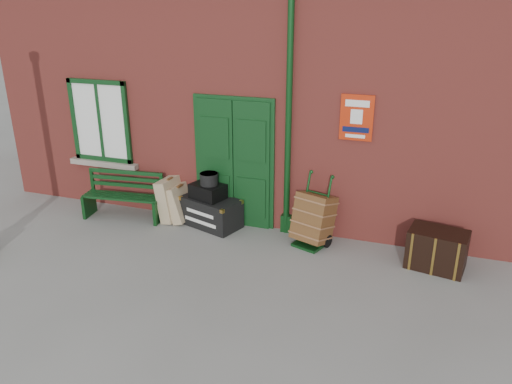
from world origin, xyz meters
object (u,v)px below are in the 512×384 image
at_px(houdini_trunk, 211,212).
at_px(porter_trolley, 313,219).
at_px(bench, 124,194).
at_px(dark_trunk, 437,249).

height_order(houdini_trunk, porter_trolley, porter_trolley).
height_order(bench, dark_trunk, bench).
height_order(porter_trolley, dark_trunk, porter_trolley).
height_order(bench, houdini_trunk, bench).
relative_size(bench, houdini_trunk, 1.44).
bearing_deg(porter_trolley, dark_trunk, 14.99).
bearing_deg(houdini_trunk, dark_trunk, 14.31).
distance_m(houdini_trunk, dark_trunk, 3.74).
bearing_deg(dark_trunk, houdini_trunk, -173.91).
bearing_deg(bench, houdini_trunk, -0.92).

